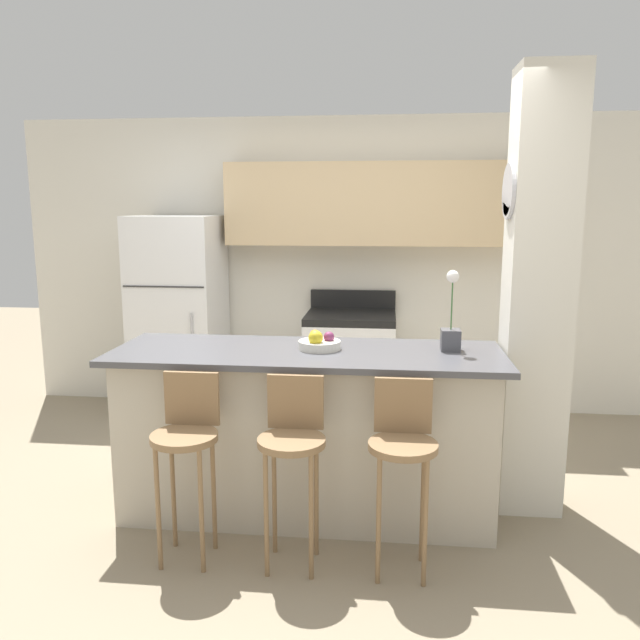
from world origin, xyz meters
The scene contains 12 objects.
ground_plane centered at (0.00, 0.00, 0.00)m, with size 14.00×14.00×0.00m, color gray.
wall_back centered at (0.15, 1.97, 1.49)m, with size 5.60×0.38×2.55m.
pillar_right centered at (1.31, 0.21, 1.28)m, with size 0.38×0.32×2.55m.
counter_bar centered at (0.00, 0.00, 0.49)m, with size 2.23×0.76×0.98m.
refrigerator centered at (-1.31, 1.63, 0.86)m, with size 0.70×0.73×1.72m.
stove_range centered at (0.15, 1.68, 0.46)m, with size 0.74×0.65×1.07m.
bar_stool_left centered at (-0.54, -0.55, 0.63)m, with size 0.34×0.34×0.96m.
bar_stool_mid centered at (0.00, -0.55, 0.63)m, with size 0.34×0.34×0.96m.
bar_stool_right centered at (0.54, -0.55, 0.63)m, with size 0.34×0.34×0.96m.
orchid_vase centered at (0.82, 0.09, 1.11)m, with size 0.11×0.11×0.46m.
fruit_bowl centered at (0.07, 0.04, 1.02)m, with size 0.24×0.24×0.12m.
trash_bin centered at (-0.74, 1.38, 0.19)m, with size 0.28×0.28×0.38m.
Camera 1 is at (0.45, -3.44, 1.79)m, focal length 35.00 mm.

